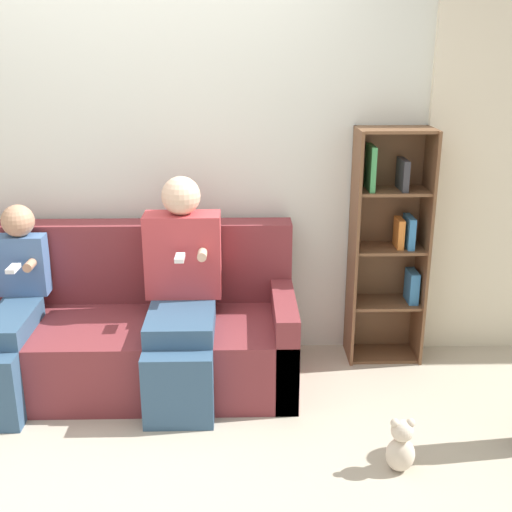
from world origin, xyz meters
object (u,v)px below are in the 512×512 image
Objects in this scene: couch at (118,332)px; bookshelf at (389,242)px; adult_seated at (181,287)px; child_seated at (12,307)px; teddy_bear at (401,446)px.

bookshelf is at bearing 9.65° from couch.
adult_seated reaches higher than couch.
adult_seated is (0.39, -0.12, 0.33)m from couch.
bookshelf reaches higher than child_seated.
child_seated is 3.78× the size of teddy_bear.
adult_seated is 1.42m from teddy_bear.
adult_seated is 4.37× the size of teddy_bear.
bookshelf is 5.22× the size of teddy_bear.
child_seated reaches higher than couch.
bookshelf is at bearing 17.96° from adult_seated.
couch is 0.61m from child_seated.
adult_seated is 1.16× the size of child_seated.
bookshelf is at bearing 82.07° from teddy_bear.
teddy_bear is (1.07, -0.79, -0.50)m from adult_seated.
bookshelf is (2.17, 0.44, 0.22)m from child_seated.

